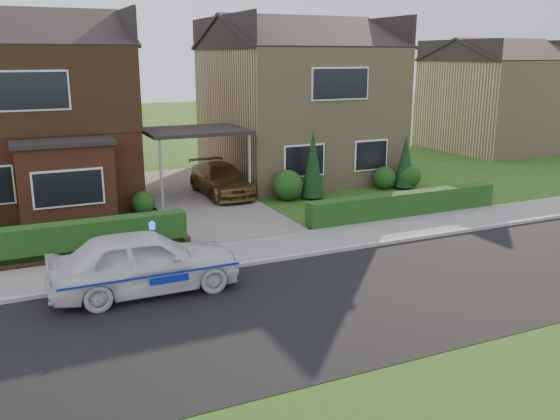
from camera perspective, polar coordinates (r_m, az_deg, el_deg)
ground at (r=13.92m, az=5.44°, el=-8.73°), size 120.00×120.00×0.00m
road at (r=13.92m, az=5.44°, el=-8.73°), size 60.00×6.00×0.02m
kerb at (r=16.42m, az=0.11°, el=-4.72°), size 60.00×0.16×0.12m
sidewalk at (r=17.33m, az=-1.34°, el=-3.70°), size 60.00×2.00×0.10m
grass_verge at (r=10.42m, az=20.03°, el=-18.27°), size 60.00×4.00×0.01m
driveway at (r=23.58m, az=-8.00°, el=1.18°), size 3.80×12.00×0.12m
house_left at (r=24.98m, az=-23.32°, el=9.61°), size 7.50×9.53×7.25m
house_right at (r=27.92m, az=1.55°, el=10.89°), size 7.50×8.06×7.25m
carport_link at (r=23.08m, az=-8.20°, el=7.43°), size 3.80×3.00×2.77m
dwarf_wall at (r=17.17m, az=-21.15°, el=-4.44°), size 7.70×0.25×0.36m
hedge_left at (r=17.37m, az=-21.13°, el=-4.85°), size 7.50×0.55×0.90m
hedge_right at (r=21.19m, az=11.83°, el=-0.71°), size 7.50×0.55×0.80m
shrub_left_mid at (r=21.03m, az=-17.18°, el=0.68°), size 1.32×1.32×1.32m
shrub_left_near at (r=21.62m, az=-13.05°, el=0.68°), size 0.84×0.84×0.84m
shrub_right_near at (r=23.12m, az=0.73°, el=2.42°), size 1.20×1.20×1.20m
shrub_right_mid at (r=25.49m, az=10.03°, el=3.08°), size 0.96×0.96×0.96m
shrub_right_far at (r=25.82m, az=12.24°, el=3.25°), size 1.08×1.08×1.08m
conifer_a at (r=23.24m, az=3.18°, el=4.23°), size 0.90×0.90×2.60m
conifer_b at (r=25.60m, az=11.95°, el=4.45°), size 0.90×0.90×2.20m
neighbour_right at (r=37.94m, az=20.02°, el=9.43°), size 6.50×7.00×5.20m
police_car at (r=14.46m, az=-12.90°, el=-4.89°), size 4.10×4.47×1.68m
driveway_car at (r=23.66m, az=-5.69°, el=2.94°), size 1.73×4.17×1.21m
potted_plant_c at (r=17.77m, az=-22.59°, el=-3.26°), size 0.49×0.49×0.77m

